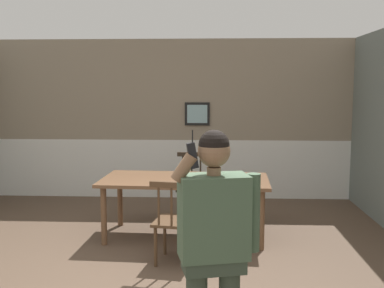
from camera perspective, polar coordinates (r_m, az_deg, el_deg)
name	(u,v)px	position (r m, az deg, el deg)	size (l,w,h in m)	color
room_back_partition	(170,122)	(7.75, -2.70, 2.69)	(6.12, 0.17, 2.65)	gray
dining_table	(185,184)	(5.71, -0.88, -5.03)	(2.10, 1.07, 0.74)	brown
chair_near_window	(191,186)	(6.61, -0.07, -5.25)	(0.43, 0.43, 0.93)	#2D2319
chair_by_doorway	(176,221)	(4.92, -2.05, -9.53)	(0.52, 0.52, 0.91)	#513823
person_figure	(215,235)	(3.02, 2.82, -11.22)	(0.57, 0.34, 1.60)	#3A493A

